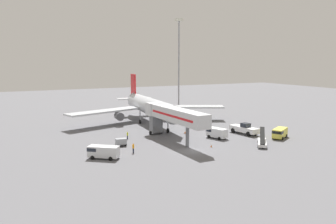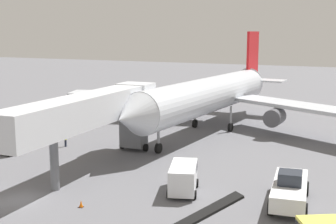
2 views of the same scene
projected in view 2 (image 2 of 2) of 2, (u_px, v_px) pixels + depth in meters
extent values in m
plane|color=slate|center=(19.00, 201.00, 34.59)|extent=(300.00, 300.00, 0.00)
cylinder|color=silver|center=(207.00, 95.00, 57.47)|extent=(6.76, 30.65, 4.40)
cone|color=silver|center=(130.00, 117.00, 42.92)|extent=(4.58, 3.93, 4.31)
cone|color=silver|center=(255.00, 80.00, 72.82)|extent=(4.60, 5.91, 4.18)
cube|color=red|center=(253.00, 55.00, 70.93)|extent=(0.70, 4.41, 7.04)
cube|color=silver|center=(268.00, 80.00, 69.96)|extent=(5.51, 3.60, 0.24)
cube|color=silver|center=(235.00, 79.00, 72.53)|extent=(5.51, 3.60, 0.24)
cube|color=silver|center=(308.00, 107.00, 54.58)|extent=(20.62, 13.23, 0.44)
cube|color=silver|center=(142.00, 94.00, 66.03)|extent=(21.20, 10.47, 0.44)
cylinder|color=#4C4C51|center=(275.00, 117.00, 55.44)|extent=(2.31, 2.89, 2.10)
cylinder|color=#4C4C51|center=(158.00, 106.00, 63.44)|extent=(2.31, 2.89, 2.10)
cylinder|color=gray|center=(158.00, 135.00, 47.80)|extent=(0.28, 0.28, 2.83)
cylinder|color=black|center=(158.00, 148.00, 48.04)|extent=(0.43, 1.12, 1.10)
cylinder|color=gray|center=(231.00, 116.00, 58.27)|extent=(0.28, 0.28, 2.83)
cylinder|color=black|center=(230.00, 127.00, 58.52)|extent=(0.43, 1.12, 1.10)
cylinder|color=gray|center=(195.00, 113.00, 60.74)|extent=(0.28, 0.28, 2.83)
cylinder|color=black|center=(195.00, 123.00, 60.98)|extent=(0.43, 1.12, 1.10)
cube|color=silver|center=(81.00, 112.00, 39.59)|extent=(3.71, 19.73, 2.70)
cube|color=red|center=(66.00, 111.00, 40.18)|extent=(0.64, 16.48, 0.44)
cube|color=silver|center=(136.00, 96.00, 49.03)|extent=(3.55, 2.92, 2.84)
cube|color=#232833|center=(141.00, 93.00, 50.16)|extent=(3.31, 0.36, 0.90)
cube|color=slate|center=(134.00, 128.00, 49.06)|extent=(2.61, 1.89, 4.00)
cylinder|color=black|center=(122.00, 145.00, 49.96)|extent=(0.33, 0.81, 0.80)
cylinder|color=black|center=(146.00, 148.00, 48.85)|extent=(0.33, 0.81, 0.80)
cylinder|color=slate|center=(54.00, 163.00, 36.65)|extent=(0.70, 0.70, 4.40)
cube|color=white|center=(290.00, 190.00, 33.67)|extent=(3.33, 7.60, 1.15)
cube|color=#232833|center=(290.00, 178.00, 33.15)|extent=(1.89, 2.00, 0.90)
cylinder|color=black|center=(305.00, 211.00, 31.19)|extent=(0.54, 1.14, 1.10)
cylinder|color=black|center=(271.00, 207.00, 31.87)|extent=(0.54, 1.14, 1.10)
cylinder|color=black|center=(306.00, 188.00, 35.68)|extent=(0.54, 1.14, 1.10)
cylinder|color=black|center=(276.00, 186.00, 36.35)|extent=(0.54, 1.14, 1.10)
cube|color=black|center=(191.00, 221.00, 25.95)|extent=(4.95, 5.64, 2.29)
cube|color=white|center=(183.00, 177.00, 36.26)|extent=(3.31, 4.88, 1.92)
cube|color=#1E232D|center=(185.00, 166.00, 37.68)|extent=(2.36, 2.00, 0.62)
cylinder|color=black|center=(173.00, 182.00, 37.89)|extent=(0.55, 0.76, 0.68)
cylinder|color=black|center=(196.00, 183.00, 37.67)|extent=(0.55, 0.76, 0.68)
cylinder|color=black|center=(169.00, 194.00, 35.17)|extent=(0.55, 0.76, 0.68)
cylinder|color=black|center=(194.00, 195.00, 34.95)|extent=(0.55, 0.76, 0.68)
cube|color=#38383D|center=(8.00, 152.00, 47.53)|extent=(2.19, 1.41, 0.22)
cube|color=#999EA5|center=(7.00, 146.00, 47.41)|extent=(2.19, 1.41, 1.12)
cylinder|color=black|center=(17.00, 153.00, 47.66)|extent=(0.37, 0.15, 0.36)
cylinder|color=black|center=(8.00, 155.00, 46.70)|extent=(0.37, 0.15, 0.36)
cylinder|color=black|center=(7.00, 151.00, 48.39)|extent=(0.37, 0.15, 0.36)
cylinder|color=#1E2333|center=(66.00, 143.00, 50.91)|extent=(0.31, 0.31, 0.77)
cylinder|color=#D8EA19|center=(65.00, 137.00, 50.79)|extent=(0.42, 0.42, 0.61)
sphere|color=tan|center=(65.00, 133.00, 50.71)|extent=(0.21, 0.21, 0.21)
cube|color=black|center=(177.00, 163.00, 44.62)|extent=(0.40, 0.40, 0.03)
cone|color=orange|center=(177.00, 160.00, 44.57)|extent=(0.34, 0.34, 0.58)
cube|color=black|center=(81.00, 207.00, 33.32)|extent=(0.33, 0.33, 0.03)
cone|color=orange|center=(81.00, 204.00, 33.27)|extent=(0.28, 0.28, 0.49)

